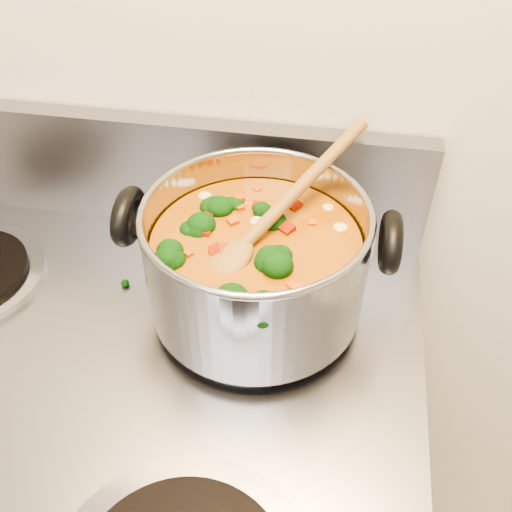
{
  "coord_description": "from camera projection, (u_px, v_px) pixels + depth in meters",
  "views": [
    {
      "loc": [
        0.27,
        0.86,
        1.44
      ],
      "look_at": [
        0.19,
        1.32,
        1.01
      ],
      "focal_mm": 40.0,
      "sensor_mm": 36.0,
      "label": 1
    }
  ],
  "objects": [
    {
      "name": "cooktop_crumbs",
      "position": [
        242.0,
        323.0,
        0.68
      ],
      "size": [
        0.32,
        0.16,
        0.01
      ],
      "color": "black",
      "rests_on": "electric_range"
    },
    {
      "name": "stockpot",
      "position": [
        256.0,
        261.0,
        0.64
      ],
      "size": [
        0.31,
        0.25,
        0.15
      ],
      "rotation": [
        0.0,
        0.0,
        0.02
      ],
      "color": "#9998A0",
      "rests_on": "electric_range"
    },
    {
      "name": "wooden_spoon",
      "position": [
        266.0,
        222.0,
        0.62
      ],
      "size": [
        0.17,
        0.25,
        0.09
      ],
      "rotation": [
        0.0,
        0.0,
        1.01
      ],
      "color": "brown",
      "rests_on": "stockpot"
    }
  ]
}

